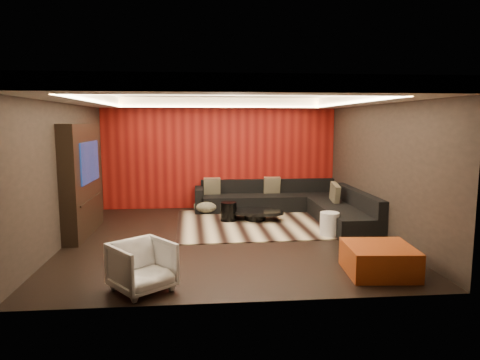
{
  "coord_description": "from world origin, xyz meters",
  "views": [
    {
      "loc": [
        -0.51,
        -8.05,
        2.24
      ],
      "look_at": [
        0.3,
        0.6,
        1.05
      ],
      "focal_mm": 32.0,
      "sensor_mm": 36.0,
      "label": 1
    }
  ],
  "objects": [
    {
      "name": "tv_screen",
      "position": [
        -2.69,
        0.6,
        1.45
      ],
      "size": [
        0.04,
        1.3,
        0.8
      ],
      "primitive_type": "cube",
      "color": "black",
      "rests_on": "ground"
    },
    {
      "name": "soffit_back",
      "position": [
        0.0,
        2.7,
        2.69
      ],
      "size": [
        6.0,
        0.6,
        0.22
      ],
      "primitive_type": "cube",
      "color": "silver",
      "rests_on": "ground"
    },
    {
      "name": "throw_pillows",
      "position": [
        1.22,
        2.25,
        0.62
      ],
      "size": [
        3.05,
        1.7,
        0.5
      ],
      "color": "tan",
      "rests_on": "sectional_sofa"
    },
    {
      "name": "cove_right",
      "position": [
        2.36,
        0.0,
        2.6
      ],
      "size": [
        0.08,
        4.8,
        0.04
      ],
      "primitive_type": "cube",
      "color": "#FFD899",
      "rests_on": "ground"
    },
    {
      "name": "orange_ottoman",
      "position": [
        2.11,
        -2.16,
        0.21
      ],
      "size": [
        1.03,
        1.03,
        0.43
      ],
      "primitive_type": "cube",
      "rotation": [
        0.0,
        0.0,
        -0.08
      ],
      "color": "maroon",
      "rests_on": "floor"
    },
    {
      "name": "armchair",
      "position": [
        -1.29,
        -2.5,
        0.33
      ],
      "size": [
        1.01,
        1.02,
        0.67
      ],
      "primitive_type": "imported",
      "rotation": [
        0.0,
        0.0,
        0.66
      ],
      "color": "silver",
      "rests_on": "floor"
    },
    {
      "name": "white_side_table",
      "position": [
        2.01,
        -0.03,
        0.24
      ],
      "size": [
        0.39,
        0.39,
        0.47
      ],
      "primitive_type": "cylinder",
      "rotation": [
        0.0,
        0.0,
        -0.04
      ],
      "color": "silver",
      "rests_on": "floor"
    },
    {
      "name": "cove_front",
      "position": [
        0.0,
        -2.36,
        2.6
      ],
      "size": [
        4.8,
        0.08,
        0.04
      ],
      "primitive_type": "cube",
      "color": "#FFD899",
      "rests_on": "ground"
    },
    {
      "name": "red_feature_wall",
      "position": [
        0.0,
        2.97,
        1.4
      ],
      "size": [
        5.98,
        0.05,
        2.78
      ],
      "primitive_type": "cube",
      "color": "#6B0C0A",
      "rests_on": "ground"
    },
    {
      "name": "soffit_left",
      "position": [
        -2.7,
        0.0,
        2.69
      ],
      "size": [
        0.6,
        4.8,
        0.22
      ],
      "primitive_type": "cube",
      "color": "silver",
      "rests_on": "ground"
    },
    {
      "name": "sectional_sofa",
      "position": [
        1.73,
        1.86,
        0.26
      ],
      "size": [
        3.65,
        3.5,
        0.75
      ],
      "color": "black",
      "rests_on": "floor"
    },
    {
      "name": "tv_surround",
      "position": [
        -2.85,
        0.6,
        1.1
      ],
      "size": [
        0.3,
        2.0,
        2.2
      ],
      "primitive_type": "cube",
      "color": "black",
      "rests_on": "ground"
    },
    {
      "name": "wall_back",
      "position": [
        0.0,
        3.01,
        1.4
      ],
      "size": [
        6.0,
        0.02,
        2.8
      ],
      "primitive_type": "cube",
      "color": "black",
      "rests_on": "ground"
    },
    {
      "name": "tv_shelf",
      "position": [
        -2.69,
        0.6,
        0.7
      ],
      "size": [
        0.04,
        1.6,
        0.04
      ],
      "primitive_type": "cube",
      "color": "black",
      "rests_on": "ground"
    },
    {
      "name": "floor",
      "position": [
        0.0,
        0.0,
        -0.01
      ],
      "size": [
        6.0,
        6.0,
        0.02
      ],
      "primitive_type": "cube",
      "color": "black",
      "rests_on": "ground"
    },
    {
      "name": "ceiling",
      "position": [
        0.0,
        0.0,
        2.81
      ],
      "size": [
        6.0,
        6.0,
        0.02
      ],
      "primitive_type": "cube",
      "color": "silver",
      "rests_on": "ground"
    },
    {
      "name": "drum_stool",
      "position": [
        0.11,
        1.36,
        0.23
      ],
      "size": [
        0.41,
        0.41,
        0.43
      ],
      "primitive_type": "cylinder",
      "rotation": [
        0.0,
        0.0,
        0.14
      ],
      "color": "black",
      "rests_on": "rug"
    },
    {
      "name": "soffit_right",
      "position": [
        2.7,
        0.0,
        2.69
      ],
      "size": [
        0.6,
        4.8,
        0.22
      ],
      "primitive_type": "cube",
      "color": "silver",
      "rests_on": "ground"
    },
    {
      "name": "wall_right",
      "position": [
        3.01,
        0.0,
        1.4
      ],
      "size": [
        0.02,
        6.0,
        2.8
      ],
      "primitive_type": "cube",
      "color": "black",
      "rests_on": "ground"
    },
    {
      "name": "wall_left",
      "position": [
        -3.01,
        0.0,
        1.4
      ],
      "size": [
        0.02,
        6.0,
        2.8
      ],
      "primitive_type": "cube",
      "color": "black",
      "rests_on": "ground"
    },
    {
      "name": "rug",
      "position": [
        0.98,
        1.12,
        0.01
      ],
      "size": [
        4.08,
        3.11,
        0.02
      ],
      "primitive_type": "cube",
      "rotation": [
        0.0,
        0.0,
        0.03
      ],
      "color": "#C1B28D",
      "rests_on": "floor"
    },
    {
      "name": "cove_back",
      "position": [
        0.0,
        2.36,
        2.6
      ],
      "size": [
        4.8,
        0.08,
        0.04
      ],
      "primitive_type": "cube",
      "color": "#FFD899",
      "rests_on": "ground"
    },
    {
      "name": "coffee_table",
      "position": [
        0.72,
        1.41,
        0.13
      ],
      "size": [
        1.67,
        1.67,
        0.22
      ],
      "primitive_type": "cylinder",
      "rotation": [
        0.0,
        0.0,
        -0.32
      ],
      "color": "black",
      "rests_on": "rug"
    },
    {
      "name": "striped_pouf",
      "position": [
        -0.38,
        2.28,
        0.19
      ],
      "size": [
        0.8,
        0.8,
        0.34
      ],
      "primitive_type": "ellipsoid",
      "rotation": [
        0.0,
        0.0,
        0.41
      ],
      "color": "beige",
      "rests_on": "rug"
    },
    {
      "name": "cove_left",
      "position": [
        -2.36,
        0.0,
        2.6
      ],
      "size": [
        0.08,
        4.8,
        0.04
      ],
      "primitive_type": "cube",
      "color": "#FFD899",
      "rests_on": "ground"
    },
    {
      "name": "soffit_front",
      "position": [
        0.0,
        -2.7,
        2.69
      ],
      "size": [
        6.0,
        0.6,
        0.22
      ],
      "primitive_type": "cube",
      "color": "silver",
      "rests_on": "ground"
    }
  ]
}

